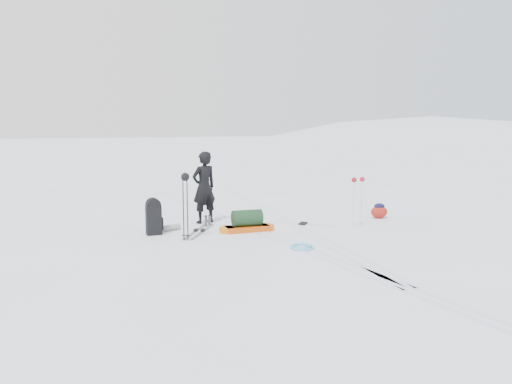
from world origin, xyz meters
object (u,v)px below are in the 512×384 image
Objects in this scene: skier at (204,187)px; expedition_rucksack at (156,217)px; pulk_sled at (247,223)px; ski_poles_black at (185,185)px.

skier is 2.09× the size of expedition_rucksack.
skier is at bearing 119.41° from pulk_sled.
pulk_sled is (0.62, -1.45, -0.75)m from skier.
ski_poles_black is (0.47, -0.93, 0.85)m from expedition_rucksack.
ski_poles_black is at bearing 45.59° from skier.
skier reaches higher than pulk_sled.
ski_poles_black is at bearing -62.12° from expedition_rucksack.
skier reaches higher than ski_poles_black.
expedition_rucksack is at bearing 170.61° from pulk_sled.
expedition_rucksack is (-1.49, -0.86, -0.55)m from skier.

